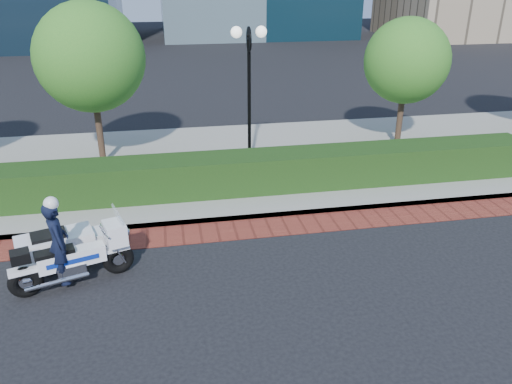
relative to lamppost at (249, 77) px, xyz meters
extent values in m
plane|color=black|center=(-1.00, -5.20, -2.96)|extent=(120.00, 120.00, 0.00)
cube|color=maroon|center=(-1.00, -3.70, -2.95)|extent=(60.00, 1.00, 0.01)
cube|color=gray|center=(-1.00, 0.80, -2.88)|extent=(60.00, 8.00, 0.15)
cube|color=black|center=(-1.00, -1.60, -2.31)|extent=(18.00, 1.20, 1.00)
cylinder|color=black|center=(0.00, 0.00, -2.66)|extent=(0.30, 0.30, 0.30)
cylinder|color=black|center=(0.00, 0.00, -0.81)|extent=(0.10, 0.10, 3.70)
cylinder|color=black|center=(0.00, 0.00, 1.04)|extent=(0.04, 0.70, 0.70)
sphere|color=white|center=(-0.35, 0.00, 1.24)|extent=(0.32, 0.32, 0.32)
sphere|color=white|center=(0.35, 0.00, 1.24)|extent=(0.32, 0.32, 0.32)
cylinder|color=#332319|center=(-4.50, 1.30, -1.72)|extent=(0.20, 0.20, 2.17)
sphere|color=#1A691B|center=(-4.50, 1.30, 0.48)|extent=(3.20, 3.20, 3.20)
cylinder|color=#332319|center=(5.50, 1.30, -1.85)|extent=(0.20, 0.20, 1.92)
sphere|color=#1A691B|center=(5.50, 1.30, 0.10)|extent=(2.80, 2.80, 2.80)
torus|color=black|center=(-5.30, -5.63, -2.64)|extent=(0.67, 0.38, 0.64)
torus|color=black|center=(-3.62, -5.10, -2.64)|extent=(0.67, 0.38, 0.64)
cube|color=white|center=(-4.46, -5.36, -2.35)|extent=(1.30, 0.68, 0.33)
cube|color=silver|center=(-4.51, -5.38, -2.59)|extent=(0.63, 0.54, 0.27)
cube|color=white|center=(-3.62, -5.10, -2.03)|extent=(0.54, 0.63, 0.44)
cube|color=silver|center=(-3.53, -5.07, -1.69)|extent=(0.26, 0.50, 0.39)
cube|color=black|center=(-4.74, -5.45, -2.16)|extent=(0.79, 0.50, 0.10)
cube|color=black|center=(-5.30, -5.63, -2.08)|extent=(0.42, 0.40, 0.21)
cube|color=white|center=(-4.90, -4.63, -2.47)|extent=(1.65, 1.11, 0.54)
cube|color=black|center=(-4.99, -4.66, -2.18)|extent=(0.80, 0.67, 0.08)
torus|color=black|center=(-5.14, -4.21, -2.71)|extent=(0.51, 0.30, 0.49)
imported|color=black|center=(-4.65, -5.42, -1.97)|extent=(0.57, 0.71, 1.68)
sphere|color=white|center=(-4.65, -5.42, -1.15)|extent=(0.27, 0.27, 0.27)
camera|label=1|loc=(-2.47, -14.27, 2.72)|focal=35.00mm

